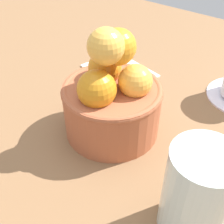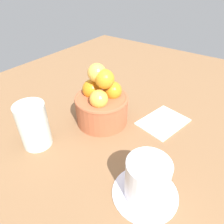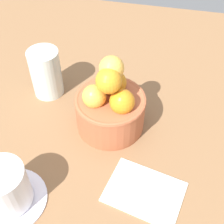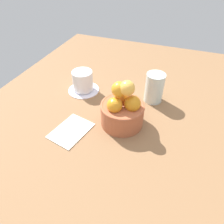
% 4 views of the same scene
% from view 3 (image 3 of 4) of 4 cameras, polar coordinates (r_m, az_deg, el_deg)
% --- Properties ---
extents(ground_plane, '(1.34, 1.03, 0.05)m').
position_cam_3_polar(ground_plane, '(0.64, -0.29, -3.71)').
color(ground_plane, brown).
extents(terracotta_bowl, '(0.14, 0.14, 0.16)m').
position_cam_3_polar(terracotta_bowl, '(0.58, -0.30, 1.33)').
color(terracotta_bowl, '#AD5938').
rests_on(terracotta_bowl, ground_plane).
extents(coffee_cup, '(0.12, 0.12, 0.08)m').
position_cam_3_polar(coffee_cup, '(0.52, -19.31, -13.43)').
color(coffee_cup, white).
rests_on(coffee_cup, ground_plane).
extents(water_glass, '(0.07, 0.07, 0.11)m').
position_cam_3_polar(water_glass, '(0.67, -12.24, 7.17)').
color(water_glass, silver).
rests_on(water_glass, ground_plane).
extents(folded_napkin, '(0.14, 0.12, 0.01)m').
position_cam_3_polar(folded_napkin, '(0.54, 6.10, -14.54)').
color(folded_napkin, white).
rests_on(folded_napkin, ground_plane).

